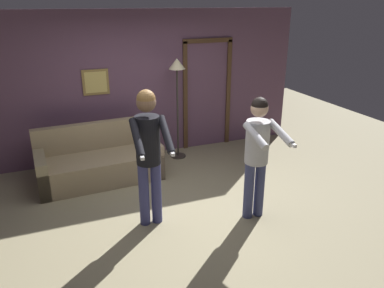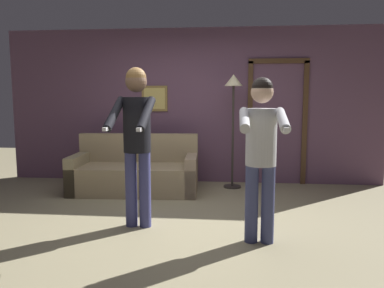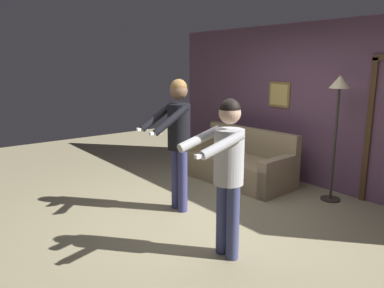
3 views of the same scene
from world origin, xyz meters
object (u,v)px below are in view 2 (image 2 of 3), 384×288
at_px(torchiere_lamp, 233,97).
at_px(person_standing_right, 261,145).
at_px(couch, 135,174).
at_px(person_standing_left, 136,131).

relative_size(torchiere_lamp, person_standing_right, 1.10).
height_order(couch, person_standing_right, person_standing_right).
xyz_separation_m(torchiere_lamp, person_standing_left, (-1.07, -1.98, -0.37)).
bearing_deg(couch, torchiere_lamp, 15.69).
distance_m(person_standing_left, person_standing_right, 1.37).
height_order(torchiere_lamp, person_standing_left, torchiere_lamp).
distance_m(torchiere_lamp, person_standing_left, 2.28).
height_order(torchiere_lamp, person_standing_right, torchiere_lamp).
bearing_deg(person_standing_right, person_standing_left, 165.49).
bearing_deg(torchiere_lamp, person_standing_left, -118.34).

